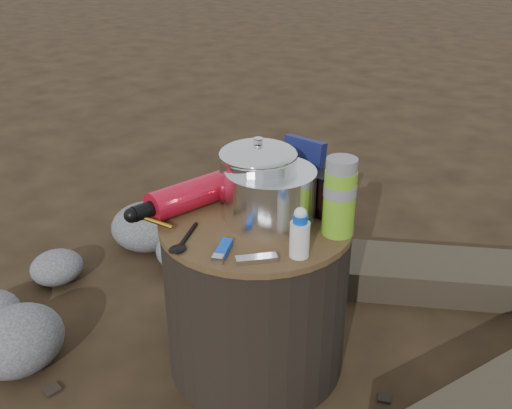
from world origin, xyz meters
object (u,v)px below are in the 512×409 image
Objects in this scene: travel_mug at (327,195)px; stump at (256,293)px; thermos at (340,197)px; camping_pot at (258,179)px; fuel_bottle at (192,194)px.

stump is at bearing -131.49° from travel_mug.
thermos is 1.74× the size of travel_mug.
camping_pot is at bearing -143.84° from travel_mug.
fuel_bottle is at bearing -151.54° from camping_pot.
fuel_bottle is 0.34m from travel_mug.
stump is 0.32m from camping_pot.
stump is 1.50× the size of fuel_bottle.
travel_mug is (0.12, 0.13, 0.27)m from stump.
stump is at bearing -59.20° from camping_pot.
stump is 2.52× the size of camping_pot.
stump is 4.44× the size of travel_mug.
travel_mug is (0.14, 0.10, -0.04)m from camping_pot.
fuel_bottle is at bearing -147.67° from travel_mug.
travel_mug is (0.29, 0.18, 0.02)m from fuel_bottle.
travel_mug is at bearing 48.51° from stump.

